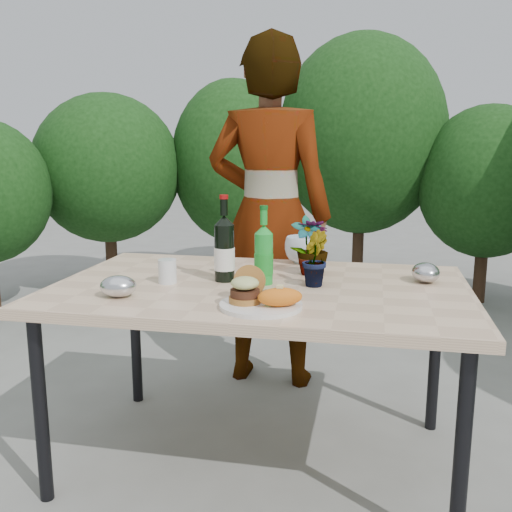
% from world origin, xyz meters
% --- Properties ---
extents(ground, '(80.00, 80.00, 0.00)m').
position_xyz_m(ground, '(0.00, 0.00, 0.00)').
color(ground, slate).
rests_on(ground, ground).
extents(patio_table, '(1.60, 1.00, 0.75)m').
position_xyz_m(patio_table, '(0.00, 0.00, 0.69)').
color(patio_table, beige).
rests_on(patio_table, ground).
extents(shrub_hedge, '(6.92, 5.09, 2.21)m').
position_xyz_m(shrub_hedge, '(0.47, 1.65, 1.14)').
color(shrub_hedge, '#382316').
rests_on(shrub_hedge, ground).
extents(dinner_plate, '(0.28, 0.28, 0.01)m').
position_xyz_m(dinner_plate, '(0.06, -0.31, 0.76)').
color(dinner_plate, white).
rests_on(dinner_plate, patio_table).
extents(burger_stack, '(0.11, 0.16, 0.11)m').
position_xyz_m(burger_stack, '(0.01, -0.29, 0.81)').
color(burger_stack, '#B7722D').
rests_on(burger_stack, dinner_plate).
extents(sweet_potato, '(0.17, 0.12, 0.06)m').
position_xyz_m(sweet_potato, '(0.13, -0.33, 0.80)').
color(sweet_potato, orange).
rests_on(sweet_potato, dinner_plate).
extents(grilled_veg, '(0.08, 0.05, 0.03)m').
position_xyz_m(grilled_veg, '(0.08, -0.21, 0.78)').
color(grilled_veg, olive).
rests_on(grilled_veg, dinner_plate).
extents(wine_bottle, '(0.08, 0.08, 0.35)m').
position_xyz_m(wine_bottle, '(-0.15, 0.03, 0.88)').
color(wine_bottle, black).
rests_on(wine_bottle, patio_table).
extents(sparkling_water, '(0.07, 0.07, 0.31)m').
position_xyz_m(sparkling_water, '(0.01, 0.02, 0.86)').
color(sparkling_water, green).
rests_on(sparkling_water, patio_table).
extents(plastic_cup, '(0.07, 0.07, 0.09)m').
position_xyz_m(plastic_cup, '(-0.36, -0.05, 0.80)').
color(plastic_cup, silver).
rests_on(plastic_cup, patio_table).
extents(seedling_left, '(0.15, 0.13, 0.25)m').
position_xyz_m(seedling_left, '(0.16, 0.20, 0.87)').
color(seedling_left, '#24581E').
rests_on(seedling_left, patio_table).
extents(seedling_mid, '(0.12, 0.14, 0.21)m').
position_xyz_m(seedling_mid, '(0.20, 0.03, 0.86)').
color(seedling_mid, '#2B5E20').
rests_on(seedling_mid, patio_table).
extents(seedling_right, '(0.15, 0.15, 0.23)m').
position_xyz_m(seedling_right, '(0.18, 0.23, 0.87)').
color(seedling_right, '#295A1E').
rests_on(seedling_right, patio_table).
extents(blue_bowl, '(0.18, 0.18, 0.12)m').
position_xyz_m(blue_bowl, '(0.11, 0.44, 0.81)').
color(blue_bowl, silver).
rests_on(blue_bowl, patio_table).
extents(foil_packet_left, '(0.15, 0.12, 0.08)m').
position_xyz_m(foil_packet_left, '(-0.46, -0.28, 0.79)').
color(foil_packet_left, silver).
rests_on(foil_packet_left, patio_table).
extents(foil_packet_right, '(0.12, 0.15, 0.08)m').
position_xyz_m(foil_packet_right, '(0.64, 0.17, 0.79)').
color(foil_packet_right, '#B3B4BA').
rests_on(foil_packet_right, patio_table).
extents(person, '(0.68, 0.46, 1.83)m').
position_xyz_m(person, '(-0.12, 0.83, 0.92)').
color(person, '#94694A').
rests_on(person, ground).
extents(terracotta_pot, '(0.17, 0.17, 0.14)m').
position_xyz_m(terracotta_pot, '(-1.66, 2.08, 0.07)').
color(terracotta_pot, '#B1602D').
rests_on(terracotta_pot, ground).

